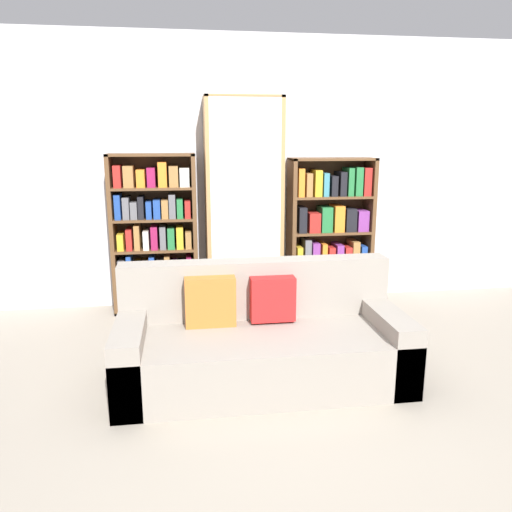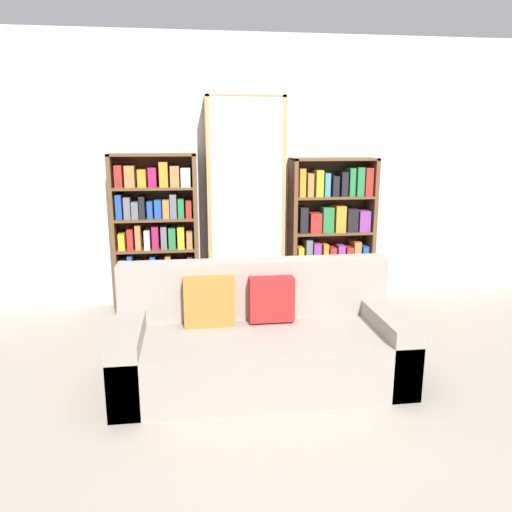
{
  "view_description": "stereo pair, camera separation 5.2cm",
  "coord_description": "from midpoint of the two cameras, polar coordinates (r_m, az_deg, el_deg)",
  "views": [
    {
      "loc": [
        -0.63,
        -2.86,
        1.7
      ],
      "look_at": [
        -0.04,
        1.21,
        0.73
      ],
      "focal_mm": 35.0,
      "sensor_mm": 36.0,
      "label": 1
    },
    {
      "loc": [
        -0.58,
        -2.86,
        1.7
      ],
      "look_at": [
        -0.04,
        1.21,
        0.73
      ],
      "focal_mm": 35.0,
      "sensor_mm": 36.0,
      "label": 2
    }
  ],
  "objects": [
    {
      "name": "ground_plane",
      "position": [
        3.38,
        3.97,
        -16.89
      ],
      "size": [
        16.0,
        16.0,
        0.0
      ],
      "primitive_type": "plane",
      "color": "gray"
    },
    {
      "name": "wall_back",
      "position": [
        5.19,
        -0.88,
        9.45
      ],
      "size": [
        6.44,
        0.06,
        2.7
      ],
      "color": "silver",
      "rests_on": "ground"
    },
    {
      "name": "couch",
      "position": [
        3.62,
        0.8,
        -9.78
      ],
      "size": [
        2.01,
        0.86,
        0.82
      ],
      "color": "gray",
      "rests_on": "ground"
    },
    {
      "name": "bookshelf_left",
      "position": [
        5.03,
        -11.1,
        2.32
      ],
      "size": [
        0.83,
        0.32,
        1.56
      ],
      "color": "brown",
      "rests_on": "ground"
    },
    {
      "name": "display_cabinet",
      "position": [
        5.0,
        -1.0,
        5.71
      ],
      "size": [
        0.76,
        0.36,
        2.09
      ],
      "color": "#AD7F4C",
      "rests_on": "ground"
    },
    {
      "name": "bookshelf_right",
      "position": [
        5.24,
        8.91,
        2.47
      ],
      "size": [
        0.86,
        0.32,
        1.51
      ],
      "color": "brown",
      "rests_on": "ground"
    },
    {
      "name": "wine_bottle",
      "position": [
        4.63,
        8.32,
        -6.19
      ],
      "size": [
        0.09,
        0.09,
        0.4
      ],
      "color": "#192333",
      "rests_on": "ground"
    }
  ]
}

